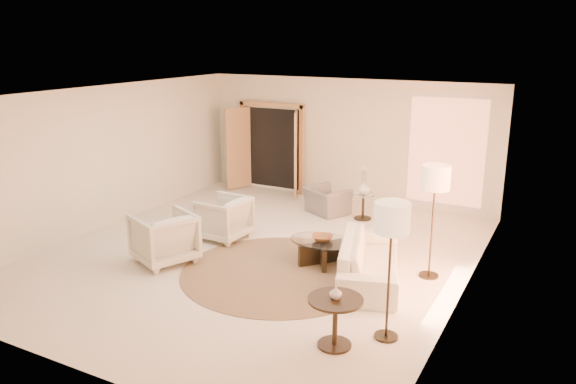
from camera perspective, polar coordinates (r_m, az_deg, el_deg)
The scene contains 18 objects.
room at distance 9.51m, azimuth -3.26°, elevation 1.46°, with size 7.04×8.04×2.83m.
windows_right at distance 8.43m, azimuth 17.64°, elevation -1.45°, with size 0.10×6.40×2.40m, color #FF9866, non-canonical shape.
window_back_corner at distance 12.32m, azimuth 15.77°, elevation 3.93°, with size 1.70×0.10×2.40m, color #FF9866, non-canonical shape.
curtains_right at distance 9.31m, azimuth 18.35°, elevation -0.26°, with size 0.06×5.20×2.60m, color #D2B292, non-canonical shape.
french_doors at distance 13.74m, azimuth -1.81°, elevation 4.46°, with size 1.95×0.66×2.16m.
area_rug at distance 9.22m, azimuth -0.84°, elevation -8.13°, with size 3.23×3.23×0.01m, color #453220.
sofa at distance 8.96m, azimuth 8.29°, elevation -6.79°, with size 2.25×0.88×0.66m, color beige.
armchair_left at distance 10.63m, azimuth -6.67°, elevation -2.43°, with size 0.87×0.81×0.89m, color beige.
armchair_right at distance 9.70m, azimuth -12.49°, elevation -4.31°, with size 0.92×0.86×0.95m, color beige.
accent_chair at distance 12.11m, azimuth 3.93°, elevation -0.44°, with size 0.87×0.57×0.76m, color gray.
coffee_table at distance 9.48m, azimuth 3.49°, elevation -5.80°, with size 1.24×1.24×0.42m.
end_table at distance 7.03m, azimuth 4.82°, elevation -12.22°, with size 0.68×0.68×0.64m.
side_table at distance 11.82m, azimuth 7.64°, elevation -1.20°, with size 0.47×0.47×0.55m.
floor_lamp_near at distance 8.86m, azimuth 14.74°, elevation 0.92°, with size 0.44×0.44×1.82m.
floor_lamp_far at distance 6.87m, azimuth 10.50°, elevation -3.21°, with size 0.44×0.44×1.80m.
bowl at distance 9.41m, azimuth 3.51°, elevation -4.67°, with size 0.36×0.36×0.09m, color brown.
end_vase at distance 6.91m, azimuth 4.87°, elevation -10.18°, with size 0.15×0.15×0.16m, color silver.
side_vase at distance 11.72m, azimuth 7.70°, elevation 0.44°, with size 0.26×0.26×0.27m, color silver.
Camera 1 is at (4.79, -7.89, 3.71)m, focal length 35.00 mm.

